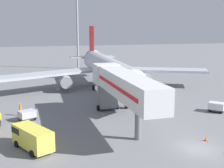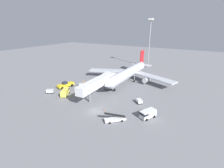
{
  "view_description": "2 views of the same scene",
  "coord_description": "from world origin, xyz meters",
  "views": [
    {
      "loc": [
        -15.46,
        -25.88,
        12.37
      ],
      "look_at": [
        -4.23,
        18.59,
        3.33
      ],
      "focal_mm": 49.15,
      "sensor_mm": 36.0,
      "label": 1
    },
    {
      "loc": [
        25.35,
        -33.99,
        23.84
      ],
      "look_at": [
        -4.56,
        17.78,
        2.09
      ],
      "focal_mm": 26.02,
      "sensor_mm": 36.0,
      "label": 2
    }
  ],
  "objects": [
    {
      "name": "airplane_at_gate",
      "position": [
        -2.55,
        29.5,
        4.14
      ],
      "size": [
        41.29,
        39.59,
        11.84
      ],
      "color": "#B7BCC6",
      "rests_on": "ground"
    },
    {
      "name": "baggage_cart_mid_center",
      "position": [
        -16.8,
        13.94,
        0.73
      ],
      "size": [
        2.47,
        2.21,
        1.3
      ],
      "color": "#38383D",
      "rests_on": "ground"
    },
    {
      "name": "ground_crew_worker_foreground",
      "position": [
        -17.73,
        16.31,
        0.91
      ],
      "size": [
        0.37,
        0.37,
        1.71
      ],
      "color": "#1E2333",
      "rests_on": "ground"
    },
    {
      "name": "ground_plane",
      "position": [
        0.0,
        0.0,
        0.0
      ],
      "size": [
        300.0,
        300.0,
        0.0
      ],
      "primitive_type": "plane",
      "color": "slate"
    },
    {
      "name": "baggage_cart_outer_left",
      "position": [
        9.32,
        11.32,
        0.76
      ],
      "size": [
        2.53,
        2.55,
        1.36
      ],
      "color": "#38383D",
      "rests_on": "ground"
    },
    {
      "name": "service_van_rear_right",
      "position": [
        -16.14,
        4.18,
        1.29
      ],
      "size": [
        4.2,
        5.48,
        2.27
      ],
      "color": "#E5DB4C",
      "rests_on": "ground"
    },
    {
      "name": "jet_bridge",
      "position": [
        -5.25,
        9.62,
        4.95
      ],
      "size": [
        4.0,
        19.44,
        6.68
      ],
      "color": "silver",
      "rests_on": "ground"
    },
    {
      "name": "safety_cone_alpha",
      "position": [
        1.97,
        1.84,
        0.26
      ],
      "size": [
        0.34,
        0.34,
        0.53
      ],
      "color": "black",
      "rests_on": "ground"
    }
  ]
}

